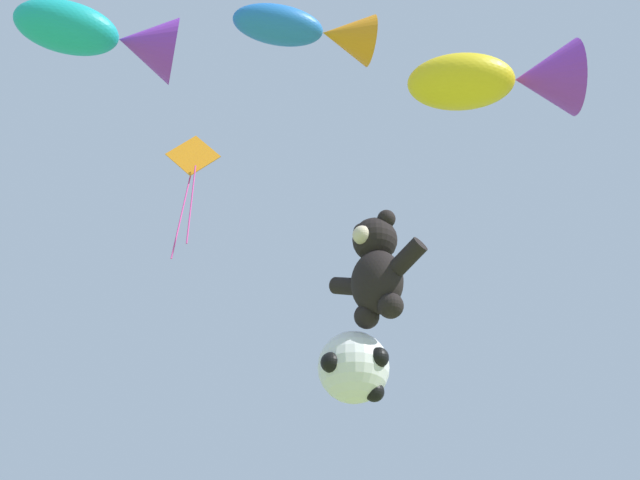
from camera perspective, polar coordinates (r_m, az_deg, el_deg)
teddy_bear_kite at (r=11.30m, az=4.50°, el=-2.28°), size 1.91×0.84×1.94m
soccer_ball_kite at (r=10.96m, az=2.75°, el=-10.13°), size 1.20×1.20×1.11m
fish_kite_goldfin at (r=10.66m, az=14.42°, el=12.27°), size 2.41×2.29×1.08m
fish_kite_cobalt at (r=10.83m, az=-0.58°, el=16.38°), size 1.70×2.09×0.77m
fish_kite_teal at (r=11.32m, az=-16.65°, el=15.32°), size 1.89×2.44×1.01m
diamond_kite at (r=15.06m, az=-10.23°, el=5.81°), size 0.78×0.88×3.11m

